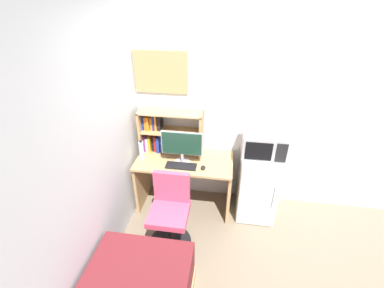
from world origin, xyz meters
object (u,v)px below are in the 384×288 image
at_px(mini_fridge, 257,184).
at_px(keyboard, 181,166).
at_px(monitor, 182,146).
at_px(microwave, 264,144).
at_px(desk_chair, 170,215).
at_px(hutch_bookshelf, 163,131).
at_px(water_bottle, 142,150).
at_px(wall_corkboard, 161,72).
at_px(computer_mouse, 203,168).

bearing_deg(mini_fridge, keyboard, -169.46).
distance_m(monitor, keyboard, 0.24).
relative_size(microwave, desk_chair, 0.55).
height_order(hutch_bookshelf, microwave, hutch_bookshelf).
xyz_separation_m(hutch_bookshelf, water_bottle, (-0.21, -0.24, -0.17)).
height_order(desk_chair, wall_corkboard, wall_corkboard).
xyz_separation_m(hutch_bookshelf, computer_mouse, (0.56, -0.34, -0.27)).
distance_m(water_bottle, microwave, 1.45).
bearing_deg(monitor, wall_corkboard, 129.65).
relative_size(hutch_bookshelf, monitor, 1.60).
relative_size(keyboard, wall_corkboard, 0.58).
bearing_deg(desk_chair, water_bottle, 129.74).
bearing_deg(wall_corkboard, mini_fridge, -12.55).
relative_size(computer_mouse, microwave, 0.17).
bearing_deg(computer_mouse, desk_chair, -124.06).
relative_size(microwave, wall_corkboard, 0.76).
bearing_deg(microwave, computer_mouse, -164.81).
distance_m(microwave, wall_corkboard, 1.44).
bearing_deg(wall_corkboard, water_bottle, -120.87).
xyz_separation_m(mini_fridge, desk_chair, (-0.97, -0.63, -0.05)).
height_order(microwave, desk_chair, microwave).
xyz_separation_m(computer_mouse, microwave, (0.67, 0.18, 0.28)).
height_order(hutch_bookshelf, wall_corkboard, wall_corkboard).
height_order(water_bottle, desk_chair, water_bottle).
bearing_deg(wall_corkboard, hutch_bookshelf, -86.51).
distance_m(computer_mouse, water_bottle, 0.79).
height_order(hutch_bookshelf, computer_mouse, hutch_bookshelf).
relative_size(mini_fridge, desk_chair, 1.01).
height_order(water_bottle, mini_fridge, water_bottle).
bearing_deg(computer_mouse, microwave, 15.19).
xyz_separation_m(computer_mouse, desk_chair, (-0.31, -0.45, -0.36)).
bearing_deg(keyboard, desk_chair, -95.37).
bearing_deg(keyboard, mini_fridge, 10.54).
relative_size(desk_chair, wall_corkboard, 1.39).
relative_size(keyboard, mini_fridge, 0.41).
bearing_deg(monitor, water_bottle, 178.36).
distance_m(mini_fridge, wall_corkboard, 1.80).
xyz_separation_m(computer_mouse, wall_corkboard, (-0.57, 0.45, 0.97)).
xyz_separation_m(water_bottle, microwave, (1.44, 0.08, 0.17)).
distance_m(computer_mouse, microwave, 0.75).
distance_m(keyboard, desk_chair, 0.58).
distance_m(monitor, desk_chair, 0.80).
relative_size(monitor, water_bottle, 1.91).
xyz_separation_m(keyboard, water_bottle, (-0.51, 0.10, 0.11)).
height_order(hutch_bookshelf, keyboard, hutch_bookshelf).
relative_size(hutch_bookshelf, keyboard, 2.16).
height_order(keyboard, mini_fridge, mini_fridge).
height_order(monitor, microwave, microwave).
distance_m(desk_chair, wall_corkboard, 1.63).
relative_size(hutch_bookshelf, desk_chair, 0.90).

